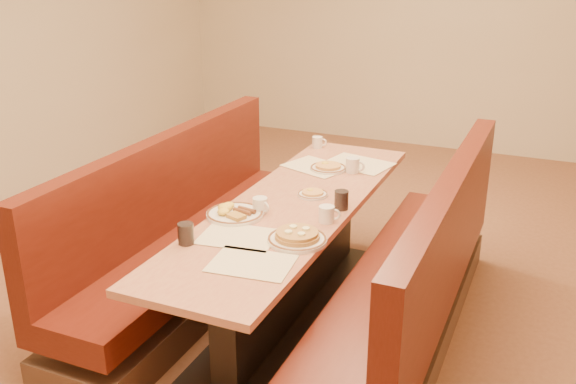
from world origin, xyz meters
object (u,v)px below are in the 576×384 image
at_px(pancake_plate, 297,237).
at_px(eggs_plate, 234,213).
at_px(booth_left, 189,243).
at_px(soda_tumbler_mid, 341,200).
at_px(coffee_mug_b, 260,205).
at_px(booth_right, 414,288).
at_px(coffee_mug_a, 327,214).
at_px(soda_tumbler_near, 186,234).
at_px(coffee_mug_d, 318,142).
at_px(coffee_mug_c, 353,165).
at_px(diner_table, 293,262).

bearing_deg(pancake_plate, eggs_plate, 160.05).
relative_size(booth_left, soda_tumbler_mid, 22.77).
height_order(coffee_mug_b, soda_tumbler_mid, soda_tumbler_mid).
bearing_deg(booth_right, booth_left, 180.00).
bearing_deg(pancake_plate, booth_left, 153.99).
distance_m(booth_left, coffee_mug_a, 1.11).
height_order(eggs_plate, soda_tumbler_near, soda_tumbler_near).
height_order(coffee_mug_a, coffee_mug_d, coffee_mug_a).
relative_size(pancake_plate, coffee_mug_d, 2.82).
height_order(booth_left, coffee_mug_b, booth_left).
relative_size(eggs_plate, coffee_mug_c, 2.41).
bearing_deg(diner_table, pancake_plate, -64.66).
distance_m(pancake_plate, coffee_mug_c, 1.14).
relative_size(booth_right, pancake_plate, 8.25).
distance_m(pancake_plate, coffee_mug_b, 0.43).
xyz_separation_m(coffee_mug_b, soda_tumbler_mid, (0.40, 0.23, 0.01)).
xyz_separation_m(booth_left, pancake_plate, (0.95, -0.46, 0.41)).
relative_size(coffee_mug_a, soda_tumbler_mid, 1.08).
bearing_deg(coffee_mug_a, eggs_plate, -179.70).
bearing_deg(eggs_plate, coffee_mug_d, 91.98).
distance_m(coffee_mug_a, soda_tumbler_near, 0.77).
distance_m(booth_left, coffee_mug_c, 1.19).
relative_size(diner_table, booth_right, 1.00).
height_order(booth_right, coffee_mug_b, booth_right).
bearing_deg(soda_tumbler_near, booth_right, 35.04).
height_order(booth_left, eggs_plate, booth_left).
bearing_deg(booth_left, diner_table, 0.00).
xyz_separation_m(diner_table, coffee_mug_c, (0.14, 0.67, 0.43)).
bearing_deg(booth_right, eggs_plate, -162.56).
bearing_deg(coffee_mug_d, booth_left, -132.08).
bearing_deg(coffee_mug_b, pancake_plate, -14.90).
height_order(pancake_plate, soda_tumbler_near, soda_tumbler_near).
distance_m(diner_table, coffee_mug_d, 1.21).
height_order(booth_left, coffee_mug_c, booth_left).
height_order(booth_right, pancake_plate, booth_right).
bearing_deg(coffee_mug_d, coffee_mug_b, -102.52).
height_order(booth_right, coffee_mug_a, booth_right).
bearing_deg(booth_right, soda_tumbler_mid, 175.56).
height_order(coffee_mug_b, coffee_mug_d, coffee_mug_b).
bearing_deg(coffee_mug_a, pancake_plate, -114.27).
relative_size(eggs_plate, soda_tumbler_mid, 2.89).
xyz_separation_m(booth_left, coffee_mug_d, (0.46, 1.10, 0.43)).
bearing_deg(booth_right, pancake_plate, -137.79).
bearing_deg(coffee_mug_c, booth_left, -137.96).
bearing_deg(coffee_mug_c, diner_table, -97.36).
distance_m(booth_right, coffee_mug_a, 0.66).
xyz_separation_m(diner_table, soda_tumbler_mid, (0.28, 0.04, 0.43)).
bearing_deg(eggs_plate, diner_table, 52.88).
xyz_separation_m(booth_right, coffee_mug_d, (-1.01, 1.10, 0.43)).
height_order(eggs_plate, coffee_mug_c, coffee_mug_c).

